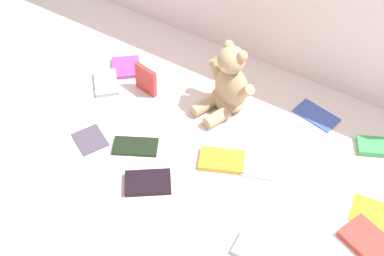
# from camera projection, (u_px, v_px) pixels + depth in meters

# --- Properties ---
(ground_plane) EXTENTS (3.20, 3.20, 0.00)m
(ground_plane) POSITION_uv_depth(u_px,v_px,m) (208.00, 129.00, 1.57)
(ground_plane) COLOR silver
(teddy_bear) EXTENTS (0.20, 0.20, 0.24)m
(teddy_bear) POSITION_uv_depth(u_px,v_px,m) (229.00, 86.00, 1.57)
(teddy_bear) COLOR tan
(teddy_bear) RESTS_ON ground_plane
(book_case_0) EXTENTS (0.15, 0.10, 0.01)m
(book_case_0) POSITION_uv_depth(u_px,v_px,m) (317.00, 115.00, 1.60)
(book_case_0) COLOR #3A54AC
(book_case_0) RESTS_ON ground_plane
(book_case_1) EXTENTS (0.12, 0.11, 0.01)m
(book_case_1) POSITION_uv_depth(u_px,v_px,m) (372.00, 213.00, 1.36)
(book_case_1) COLOR yellow
(book_case_1) RESTS_ON ground_plane
(book_case_2) EXTENTS (0.14, 0.14, 0.01)m
(book_case_2) POSITION_uv_depth(u_px,v_px,m) (106.00, 83.00, 1.70)
(book_case_2) COLOR #9AA3AB
(book_case_2) RESTS_ON ground_plane
(book_case_3) EXTENTS (0.12, 0.08, 0.02)m
(book_case_3) POSITION_uv_depth(u_px,v_px,m) (257.00, 252.00, 1.28)
(book_case_3) COLOR #85BFD0
(book_case_3) RESTS_ON ground_plane
(book_case_4) EXTENTS (0.13, 0.12, 0.01)m
(book_case_4) POSITION_uv_depth(u_px,v_px,m) (90.00, 139.00, 1.54)
(book_case_4) COLOR #4C4355
(book_case_4) RESTS_ON ground_plane
(book_case_5) EXTENTS (0.16, 0.14, 0.02)m
(book_case_5) POSITION_uv_depth(u_px,v_px,m) (369.00, 242.00, 1.30)
(book_case_5) COLOR #BF3830
(book_case_5) RESTS_ON ground_plane
(book_case_6) EXTENTS (0.09, 0.03, 0.10)m
(book_case_6) POSITION_uv_depth(u_px,v_px,m) (146.00, 80.00, 1.65)
(book_case_6) COLOR #C03333
(book_case_6) RESTS_ON ground_plane
(book_case_7) EXTENTS (0.15, 0.13, 0.02)m
(book_case_7) POSITION_uv_depth(u_px,v_px,m) (222.00, 160.00, 1.48)
(book_case_7) COLOR gold
(book_case_7) RESTS_ON ground_plane
(book_case_8) EXTENTS (0.13, 0.15, 0.01)m
(book_case_8) POSITION_uv_depth(u_px,v_px,m) (259.00, 161.00, 1.48)
(book_case_8) COLOR #8DC1DC
(book_case_8) RESTS_ON ground_plane
(book_case_9) EXTENTS (0.14, 0.11, 0.02)m
(book_case_9) POSITION_uv_depth(u_px,v_px,m) (378.00, 147.00, 1.51)
(book_case_9) COLOR green
(book_case_9) RESTS_ON ground_plane
(book_case_10) EXTENTS (0.15, 0.12, 0.01)m
(book_case_10) POSITION_uv_depth(u_px,v_px,m) (135.00, 146.00, 1.52)
(book_case_10) COLOR black
(book_case_10) RESTS_ON ground_plane
(book_case_11) EXTENTS (0.15, 0.14, 0.02)m
(book_case_11) POSITION_uv_depth(u_px,v_px,m) (148.00, 183.00, 1.42)
(book_case_11) COLOR black
(book_case_11) RESTS_ON ground_plane
(book_case_12) EXTENTS (0.14, 0.14, 0.01)m
(book_case_12) POSITION_uv_depth(u_px,v_px,m) (126.00, 67.00, 1.75)
(book_case_12) COLOR #8F3B91
(book_case_12) RESTS_ON ground_plane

